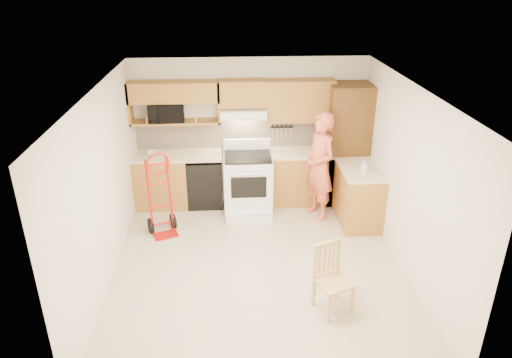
{
  "coord_description": "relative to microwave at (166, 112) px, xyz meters",
  "views": [
    {
      "loc": [
        -0.37,
        -5.56,
        3.85
      ],
      "look_at": [
        0.0,
        0.5,
        1.1
      ],
      "focal_mm": 33.04,
      "sensor_mm": 36.0,
      "label": 1
    }
  ],
  "objects": [
    {
      "name": "floor",
      "position": [
        1.39,
        -2.08,
        -1.66
      ],
      "size": [
        4.0,
        4.5,
        0.02
      ],
      "primitive_type": "cube",
      "color": "beige",
      "rests_on": "ground"
    },
    {
      "name": "lower_cab_right",
      "position": [
        2.22,
        -0.14,
        -1.2
      ],
      "size": [
        1.14,
        0.6,
        0.9
      ],
      "primitive_type": "cube",
      "color": "#AC7524",
      "rests_on": "ground"
    },
    {
      "name": "countertop_return",
      "position": [
        3.09,
        -0.94,
        -0.73
      ],
      "size": [
        0.63,
        1.0,
        0.04
      ],
      "primitive_type": "cube",
      "color": "beige",
      "rests_on": "cab_return_right"
    },
    {
      "name": "knife_strip",
      "position": [
        1.94,
        0.12,
        -0.41
      ],
      "size": [
        0.4,
        0.05,
        0.29
      ],
      "primitive_type": null,
      "color": "black",
      "rests_on": "backsplash"
    },
    {
      "name": "upper_cab_center",
      "position": [
        1.27,
        0.0,
        0.29
      ],
      "size": [
        0.76,
        0.33,
        0.44
      ],
      "primitive_type": "cube",
      "color": "#AC7524",
      "rests_on": "wall_back"
    },
    {
      "name": "upper_cab_right",
      "position": [
        2.22,
        0.0,
        0.15
      ],
      "size": [
        1.14,
        0.33,
        0.7
      ],
      "primitive_type": "cube",
      "color": "#AC7524",
      "rests_on": "wall_back"
    },
    {
      "name": "wall_front",
      "position": [
        1.39,
        -4.34,
        -0.4
      ],
      "size": [
        4.0,
        0.02,
        2.5
      ],
      "primitive_type": "cube",
      "color": "white",
      "rests_on": "ground"
    },
    {
      "name": "countertop_right",
      "position": [
        2.22,
        -0.13,
        -0.73
      ],
      "size": [
        1.14,
        0.63,
        0.04
      ],
      "primitive_type": "cube",
      "color": "beige",
      "rests_on": "lower_cab_right"
    },
    {
      "name": "range_hood",
      "position": [
        1.27,
        -0.06,
        -0.02
      ],
      "size": [
        0.76,
        0.46,
        0.14
      ],
      "primitive_type": "cube",
      "color": "white",
      "rests_on": "wall_back"
    },
    {
      "name": "dining_chair",
      "position": [
        2.24,
        -3.09,
        -1.22
      ],
      "size": [
        0.52,
        0.54,
        0.87
      ],
      "primitive_type": null,
      "rotation": [
        0.0,
        0.0,
        0.4
      ],
      "color": "#E5BB6A",
      "rests_on": "ground"
    },
    {
      "name": "hand_truck",
      "position": [
        -0.03,
        -1.14,
        -1.04
      ],
      "size": [
        0.61,
        0.59,
        1.22
      ],
      "primitive_type": null,
      "rotation": [
        0.0,
        0.0,
        0.37
      ],
      "color": "#B7160D",
      "rests_on": "ground"
    },
    {
      "name": "microwave",
      "position": [
        0.0,
        0.0,
        0.0
      ],
      "size": [
        0.61,
        0.43,
        0.32
      ],
      "primitive_type": "imported",
      "rotation": [
        0.0,
        0.0,
        0.07
      ],
      "color": "black",
      "rests_on": "upper_shelf_mw"
    },
    {
      "name": "range",
      "position": [
        1.33,
        -0.48,
        -1.06
      ],
      "size": [
        0.8,
        1.05,
        1.18
      ],
      "primitive_type": null,
      "color": "white",
      "rests_on": "ground"
    },
    {
      "name": "wall_back",
      "position": [
        1.39,
        0.17,
        -0.4
      ],
      "size": [
        4.0,
        0.02,
        2.5
      ],
      "primitive_type": "cube",
      "color": "white",
      "rests_on": "ground"
    },
    {
      "name": "person",
      "position": [
        2.47,
        -0.74,
        -0.75
      ],
      "size": [
        0.64,
        0.77,
        1.81
      ],
      "primitive_type": "imported",
      "rotation": [
        0.0,
        0.0,
        -1.21
      ],
      "color": "#E36543",
      "rests_on": "ground"
    },
    {
      "name": "cab_return_right",
      "position": [
        3.09,
        -0.94,
        -1.2
      ],
      "size": [
        0.6,
        1.0,
        0.9
      ],
      "primitive_type": "cube",
      "color": "#AC7524",
      "rests_on": "ground"
    },
    {
      "name": "wall_left",
      "position": [
        -0.62,
        -2.08,
        -0.4
      ],
      "size": [
        0.02,
        4.5,
        2.5
      ],
      "primitive_type": "cube",
      "color": "white",
      "rests_on": "ground"
    },
    {
      "name": "upper_shelf_mw",
      "position": [
        0.14,
        0.0,
        -0.18
      ],
      "size": [
        1.5,
        0.33,
        0.04
      ],
      "primitive_type": "cube",
      "color": "#AC7524",
      "rests_on": "wall_back"
    },
    {
      "name": "dishwasher",
      "position": [
        0.59,
        -0.14,
        -1.23
      ],
      "size": [
        0.6,
        0.6,
        0.85
      ],
      "primitive_type": "cube",
      "color": "black",
      "rests_on": "ground"
    },
    {
      "name": "pantry_tall",
      "position": [
        3.04,
        -0.14,
        -0.6
      ],
      "size": [
        0.7,
        0.6,
        2.1
      ],
      "primitive_type": "cube",
      "color": "brown",
      "rests_on": "ground"
    },
    {
      "name": "soap_bottle",
      "position": [
        3.09,
        -1.07,
        -0.61
      ],
      "size": [
        0.11,
        0.11,
        0.21
      ],
      "primitive_type": "imported",
      "rotation": [
        0.0,
        0.0,
        -0.14
      ],
      "color": "white",
      "rests_on": "countertop_return"
    },
    {
      "name": "backsplash",
      "position": [
        1.39,
        0.15,
        -0.45
      ],
      "size": [
        3.92,
        0.03,
        0.55
      ],
      "primitive_type": "cube",
      "color": "beige",
      "rests_on": "wall_back"
    },
    {
      "name": "countertop_left",
      "position": [
        0.14,
        -0.13,
        -0.73
      ],
      "size": [
        1.5,
        0.63,
        0.04
      ],
      "primitive_type": "cube",
      "color": "beige",
      "rests_on": "lower_cab_left"
    },
    {
      "name": "lower_cab_left",
      "position": [
        -0.16,
        -0.14,
        -1.2
      ],
      "size": [
        0.9,
        0.6,
        0.9
      ],
      "primitive_type": "cube",
      "color": "#AC7524",
      "rests_on": "ground"
    },
    {
      "name": "bowl",
      "position": [
        -0.26,
        -0.14,
        -0.69
      ],
      "size": [
        0.24,
        0.24,
        0.05
      ],
      "primitive_type": "imported",
      "rotation": [
        0.0,
        0.0,
        0.2
      ],
      "color": "white",
      "rests_on": "countertop_left"
    },
    {
      "name": "ceiling",
      "position": [
        1.39,
        -2.08,
        0.86
      ],
      "size": [
        4.0,
        4.5,
        0.02
      ],
      "primitive_type": "cube",
      "color": "white",
      "rests_on": "ground"
    },
    {
      "name": "upper_cab_left",
      "position": [
        0.14,
        0.0,
        0.33
      ],
      "size": [
        1.5,
        0.33,
        0.34
      ],
      "primitive_type": "cube",
      "color": "#AC7524",
      "rests_on": "wall_back"
    },
    {
      "name": "wall_right",
      "position": [
        3.4,
        -2.08,
        -0.4
      ],
      "size": [
        0.02,
        4.5,
        2.5
      ],
      "primitive_type": "cube",
      "color": "white",
      "rests_on": "ground"
    }
  ]
}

